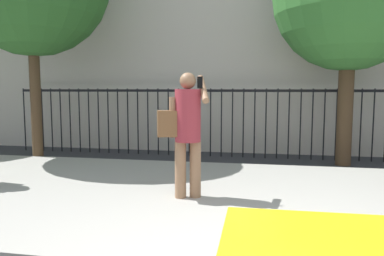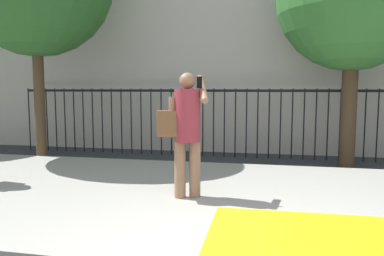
{
  "view_description": "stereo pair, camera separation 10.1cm",
  "coord_description": "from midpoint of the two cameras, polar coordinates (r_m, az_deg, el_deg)",
  "views": [
    {
      "loc": [
        0.04,
        -2.85,
        1.6
      ],
      "look_at": [
        -0.92,
        2.29,
        1.05
      ],
      "focal_mm": 35.29,
      "sensor_mm": 36.0,
      "label": 1
    },
    {
      "loc": [
        0.14,
        -2.84,
        1.6
      ],
      "look_at": [
        -0.92,
        2.29,
        1.05
      ],
      "focal_mm": 35.29,
      "sensor_mm": 36.0,
      "label": 2
    }
  ],
  "objects": [
    {
      "name": "sidewalk",
      "position": [
        5.27,
        9.31,
        -10.92
      ],
      "size": [
        28.0,
        4.4,
        0.15
      ],
      "primitive_type": "cube",
      "color": "#9E9B93",
      "rests_on": "ground"
    },
    {
      "name": "iron_fence",
      "position": [
        8.76,
        9.96,
        2.11
      ],
      "size": [
        12.03,
        0.04,
        1.6
      ],
      "color": "black",
      "rests_on": "ground"
    },
    {
      "name": "pedestrian_on_phone",
      "position": [
        4.96,
        -1.53,
        0.32
      ],
      "size": [
        0.71,
        0.52,
        1.66
      ],
      "color": "#936B4C",
      "rests_on": "sidewalk"
    }
  ]
}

